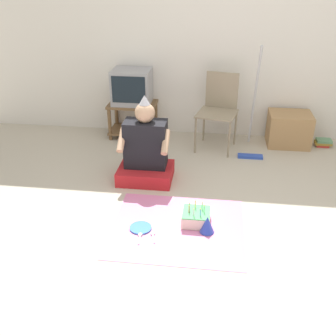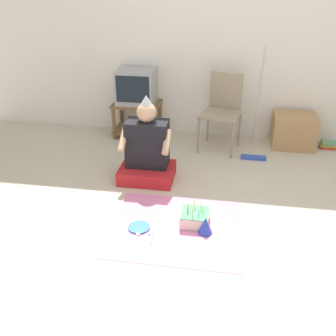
{
  "view_description": "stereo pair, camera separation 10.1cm",
  "coord_description": "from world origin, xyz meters",
  "px_view_note": "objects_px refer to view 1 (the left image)",
  "views": [
    {
      "loc": [
        -0.08,
        -2.59,
        1.95
      ],
      "look_at": [
        -0.48,
        0.48,
        0.35
      ],
      "focal_mm": 42.0,
      "sensor_mm": 36.0,
      "label": 1
    },
    {
      "loc": [
        0.02,
        -2.57,
        1.95
      ],
      "look_at": [
        -0.48,
        0.48,
        0.35
      ],
      "focal_mm": 42.0,
      "sensor_mm": 36.0,
      "label": 2
    }
  ],
  "objects_px": {
    "folding_chair": "(219,106)",
    "person_seated": "(146,152)",
    "tv": "(132,87)",
    "cardboard_box_stack": "(289,129)",
    "dust_mop": "(253,124)",
    "birthday_cake": "(196,217)",
    "book_pile": "(323,143)",
    "paper_plate": "(141,228)",
    "party_hat_blue": "(207,224)"
  },
  "relations": [
    {
      "from": "tv",
      "to": "cardboard_box_stack",
      "type": "relative_size",
      "value": 0.93
    },
    {
      "from": "person_seated",
      "to": "folding_chair",
      "type": "bearing_deg",
      "value": 52.64
    },
    {
      "from": "tv",
      "to": "paper_plate",
      "type": "xyz_separation_m",
      "value": [
        0.47,
        -1.98,
        -0.63
      ]
    },
    {
      "from": "book_pile",
      "to": "party_hat_blue",
      "type": "bearing_deg",
      "value": -124.61
    },
    {
      "from": "tv",
      "to": "cardboard_box_stack",
      "type": "bearing_deg",
      "value": -0.93
    },
    {
      "from": "book_pile",
      "to": "person_seated",
      "type": "distance_m",
      "value": 2.27
    },
    {
      "from": "tv",
      "to": "dust_mop",
      "type": "bearing_deg",
      "value": -14.0
    },
    {
      "from": "paper_plate",
      "to": "dust_mop",
      "type": "bearing_deg",
      "value": 58.66
    },
    {
      "from": "dust_mop",
      "to": "person_seated",
      "type": "distance_m",
      "value": 1.32
    },
    {
      "from": "folding_chair",
      "to": "person_seated",
      "type": "distance_m",
      "value": 1.18
    },
    {
      "from": "folding_chair",
      "to": "cardboard_box_stack",
      "type": "relative_size",
      "value": 1.75
    },
    {
      "from": "folding_chair",
      "to": "dust_mop",
      "type": "height_order",
      "value": "dust_mop"
    },
    {
      "from": "folding_chair",
      "to": "dust_mop",
      "type": "bearing_deg",
      "value": -24.68
    },
    {
      "from": "dust_mop",
      "to": "book_pile",
      "type": "relative_size",
      "value": 6.33
    },
    {
      "from": "dust_mop",
      "to": "birthday_cake",
      "type": "bearing_deg",
      "value": -109.83
    },
    {
      "from": "party_hat_blue",
      "to": "book_pile",
      "type": "bearing_deg",
      "value": 55.39
    },
    {
      "from": "party_hat_blue",
      "to": "dust_mop",
      "type": "bearing_deg",
      "value": 74.78
    },
    {
      "from": "person_seated",
      "to": "paper_plate",
      "type": "bearing_deg",
      "value": -82.95
    },
    {
      "from": "dust_mop",
      "to": "party_hat_blue",
      "type": "bearing_deg",
      "value": -105.22
    },
    {
      "from": "person_seated",
      "to": "dust_mop",
      "type": "bearing_deg",
      "value": 34.27
    },
    {
      "from": "cardboard_box_stack",
      "to": "book_pile",
      "type": "relative_size",
      "value": 2.52
    },
    {
      "from": "person_seated",
      "to": "birthday_cake",
      "type": "bearing_deg",
      "value": -52.54
    },
    {
      "from": "book_pile",
      "to": "folding_chair",
      "type": "bearing_deg",
      "value": -173.35
    },
    {
      "from": "cardboard_box_stack",
      "to": "book_pile",
      "type": "height_order",
      "value": "cardboard_box_stack"
    },
    {
      "from": "tv",
      "to": "paper_plate",
      "type": "bearing_deg",
      "value": -76.7
    },
    {
      "from": "party_hat_blue",
      "to": "paper_plate",
      "type": "xyz_separation_m",
      "value": [
        -0.55,
        -0.02,
        -0.07
      ]
    },
    {
      "from": "cardboard_box_stack",
      "to": "person_seated",
      "type": "bearing_deg",
      "value": -145.43
    },
    {
      "from": "book_pile",
      "to": "person_seated",
      "type": "relative_size",
      "value": 0.23
    },
    {
      "from": "folding_chair",
      "to": "cardboard_box_stack",
      "type": "distance_m",
      "value": 0.92
    },
    {
      "from": "tv",
      "to": "folding_chair",
      "type": "distance_m",
      "value": 1.09
    },
    {
      "from": "tv",
      "to": "party_hat_blue",
      "type": "relative_size",
      "value": 3.14
    },
    {
      "from": "cardboard_box_stack",
      "to": "birthday_cake",
      "type": "bearing_deg",
      "value": -118.97
    },
    {
      "from": "folding_chair",
      "to": "paper_plate",
      "type": "relative_size",
      "value": 4.71
    },
    {
      "from": "tv",
      "to": "party_hat_blue",
      "type": "height_order",
      "value": "tv"
    },
    {
      "from": "birthday_cake",
      "to": "paper_plate",
      "type": "xyz_separation_m",
      "value": [
        -0.45,
        -0.14,
        -0.05
      ]
    },
    {
      "from": "tv",
      "to": "paper_plate",
      "type": "distance_m",
      "value": 2.13
    },
    {
      "from": "folding_chair",
      "to": "person_seated",
      "type": "xyz_separation_m",
      "value": [
        -0.7,
        -0.92,
        -0.2
      ]
    },
    {
      "from": "book_pile",
      "to": "paper_plate",
      "type": "distance_m",
      "value": 2.7
    },
    {
      "from": "book_pile",
      "to": "paper_plate",
      "type": "bearing_deg",
      "value": -134.0
    },
    {
      "from": "party_hat_blue",
      "to": "paper_plate",
      "type": "height_order",
      "value": "party_hat_blue"
    },
    {
      "from": "dust_mop",
      "to": "tv",
      "type": "bearing_deg",
      "value": 166.0
    },
    {
      "from": "dust_mop",
      "to": "birthday_cake",
      "type": "relative_size",
      "value": 5.34
    },
    {
      "from": "person_seated",
      "to": "party_hat_blue",
      "type": "distance_m",
      "value": 1.1
    },
    {
      "from": "folding_chair",
      "to": "book_pile",
      "type": "height_order",
      "value": "folding_chair"
    },
    {
      "from": "folding_chair",
      "to": "birthday_cake",
      "type": "height_order",
      "value": "folding_chair"
    },
    {
      "from": "tv",
      "to": "cardboard_box_stack",
      "type": "distance_m",
      "value": 1.97
    },
    {
      "from": "paper_plate",
      "to": "birthday_cake",
      "type": "bearing_deg",
      "value": 17.37
    },
    {
      "from": "person_seated",
      "to": "birthday_cake",
      "type": "xyz_separation_m",
      "value": [
        0.56,
        -0.73,
        -0.24
      ]
    },
    {
      "from": "party_hat_blue",
      "to": "paper_plate",
      "type": "distance_m",
      "value": 0.55
    },
    {
      "from": "folding_chair",
      "to": "book_pile",
      "type": "distance_m",
      "value": 1.37
    }
  ]
}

